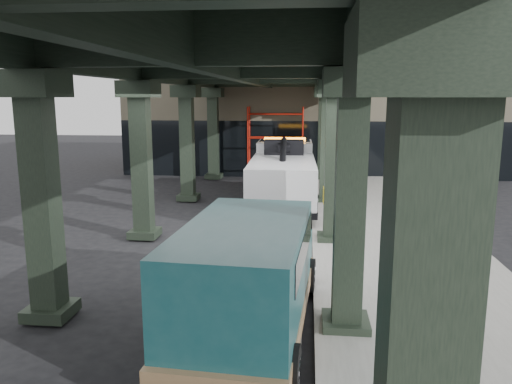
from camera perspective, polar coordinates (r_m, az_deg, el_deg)
The scene contains 8 objects.
ground at distance 14.01m, azimuth -1.79°, elevation -7.98°, with size 90.00×90.00×0.00m, color black.
sidewalk at distance 16.00m, azimuth 15.48°, elevation -5.69°, with size 5.00×40.00×0.15m, color gray.
lane_stripe at distance 15.80m, azimuth 5.35°, elevation -5.81°, with size 0.12×38.00×0.01m, color silver.
viaduct at distance 15.33m, azimuth -2.40°, elevation 14.35°, with size 7.40×32.00×6.40m.
building at distance 33.15m, azimuth 6.40°, elevation 9.84°, with size 22.00×10.00×8.00m, color #C6B793.
scaffolding at distance 27.95m, azimuth 2.26°, elevation 5.85°, with size 3.08×0.88×4.00m.
tow_truck at distance 20.94m, azimuth 3.17°, elevation 2.23°, with size 2.81×8.81×2.86m.
towed_van at distance 9.46m, azimuth -0.88°, elevation -9.45°, with size 2.59×5.78×2.29m.
Camera 1 is at (1.81, -13.14, 4.50)m, focal length 35.00 mm.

